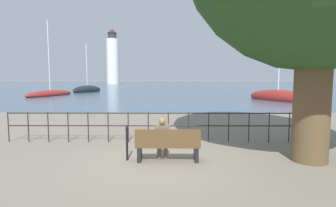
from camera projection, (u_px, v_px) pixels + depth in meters
name	position (u px, v px, depth m)	size (l,w,h in m)	color
ground_plane	(168.00, 161.00, 7.06)	(1000.00, 1000.00, 0.00)	gray
harbor_water	(170.00, 83.00, 166.71)	(600.00, 300.00, 0.01)	#47607A
park_bench	(168.00, 146.00, 6.96)	(1.72, 0.45, 0.90)	brown
seated_person_left	(162.00, 137.00, 7.02)	(0.38, 0.35, 1.18)	brown
promenade_railing	(168.00, 123.00, 9.12)	(11.27, 0.04, 1.05)	black
closed_umbrella	(127.00, 140.00, 7.07)	(0.09, 0.09, 0.99)	black
sailboat_0	(87.00, 90.00, 45.22)	(4.41, 7.25, 8.79)	black
sailboat_1	(50.00, 94.00, 34.95)	(4.05, 9.04, 10.25)	maroon
sailboat_2	(278.00, 97.00, 27.03)	(5.06, 7.98, 8.32)	maroon
harbor_lighthouse	(113.00, 59.00, 117.43)	(5.34, 5.34, 24.59)	white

